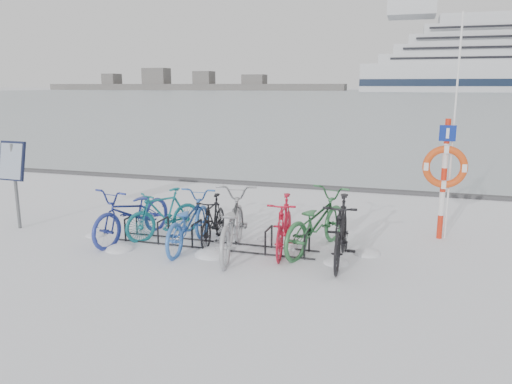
# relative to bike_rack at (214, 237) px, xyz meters

# --- Properties ---
(ground) EXTENTS (900.00, 900.00, 0.00)m
(ground) POSITION_rel_bike_rack_xyz_m (0.00, 0.00, -0.18)
(ground) COLOR white
(ground) RESTS_ON ground
(ice_sheet) EXTENTS (400.00, 298.00, 0.02)m
(ice_sheet) POSITION_rel_bike_rack_xyz_m (0.00, 155.00, -0.17)
(ice_sheet) COLOR #A8B4BD
(ice_sheet) RESTS_ON ground
(quay_edge) EXTENTS (400.00, 0.25, 0.10)m
(quay_edge) POSITION_rel_bike_rack_xyz_m (0.00, 5.90, -0.13)
(quay_edge) COLOR #3F3F42
(quay_edge) RESTS_ON ground
(bike_rack) EXTENTS (4.00, 0.48, 0.46)m
(bike_rack) POSITION_rel_bike_rack_xyz_m (0.00, 0.00, 0.00)
(bike_rack) COLOR black
(bike_rack) RESTS_ON ground
(info_board) EXTENTS (0.64, 0.27, 1.88)m
(info_board) POSITION_rel_bike_rack_xyz_m (-4.48, -0.11, 1.18)
(info_board) COLOR #595B5E
(info_board) RESTS_ON ground
(lifebuoy_station) EXTENTS (0.84, 0.23, 4.35)m
(lifebuoy_station) POSITION_rel_bike_rack_xyz_m (4.16, 1.74, 1.28)
(lifebuoy_station) COLOR red
(lifebuoy_station) RESTS_ON ground
(shoreline) EXTENTS (180.00, 12.00, 9.50)m
(shoreline) POSITION_rel_bike_rack_xyz_m (-122.02, 260.00, 2.61)
(shoreline) COLOR #4F4F4F
(shoreline) RESTS_ON ground
(bike_0) EXTENTS (1.16, 2.27, 1.13)m
(bike_0) POSITION_rel_bike_rack_xyz_m (-1.72, -0.02, 0.39)
(bike_0) COLOR navy
(bike_0) RESTS_ON ground
(bike_1) EXTENTS (1.34, 1.68, 1.02)m
(bike_1) POSITION_rel_bike_rack_xyz_m (-1.20, 0.28, 0.33)
(bike_1) COLOR #166A72
(bike_1) RESTS_ON ground
(bike_2) EXTENTS (0.78, 2.05, 1.06)m
(bike_2) POSITION_rel_bike_rack_xyz_m (-0.46, -0.16, 0.35)
(bike_2) COLOR blue
(bike_2) RESTS_ON ground
(bike_3) EXTENTS (0.60, 1.63, 0.96)m
(bike_3) POSITION_rel_bike_rack_xyz_m (-0.12, 0.25, 0.30)
(bike_3) COLOR black
(bike_3) RESTS_ON ground
(bike_4) EXTENTS (1.19, 2.37, 1.19)m
(bike_4) POSITION_rel_bike_rack_xyz_m (0.45, -0.28, 0.41)
(bike_4) COLOR #93969B
(bike_4) RESTS_ON ground
(bike_5) EXTENTS (0.68, 1.83, 1.07)m
(bike_5) POSITION_rel_bike_rack_xyz_m (1.35, 0.10, 0.36)
(bike_5) COLOR red
(bike_5) RESTS_ON ground
(bike_6) EXTENTS (1.42, 2.33, 1.16)m
(bike_6) POSITION_rel_bike_rack_xyz_m (1.88, 0.38, 0.40)
(bike_6) COLOR #2F6F3C
(bike_6) RESTS_ON ground
(bike_7) EXTENTS (0.63, 1.99, 1.18)m
(bike_7) POSITION_rel_bike_rack_xyz_m (2.43, -0.15, 0.41)
(bike_7) COLOR black
(bike_7) RESTS_ON ground
(snow_drifts) EXTENTS (5.88, 1.83, 0.23)m
(snow_drifts) POSITION_rel_bike_rack_xyz_m (0.30, -0.10, -0.18)
(snow_drifts) COLOR white
(snow_drifts) RESTS_ON ground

